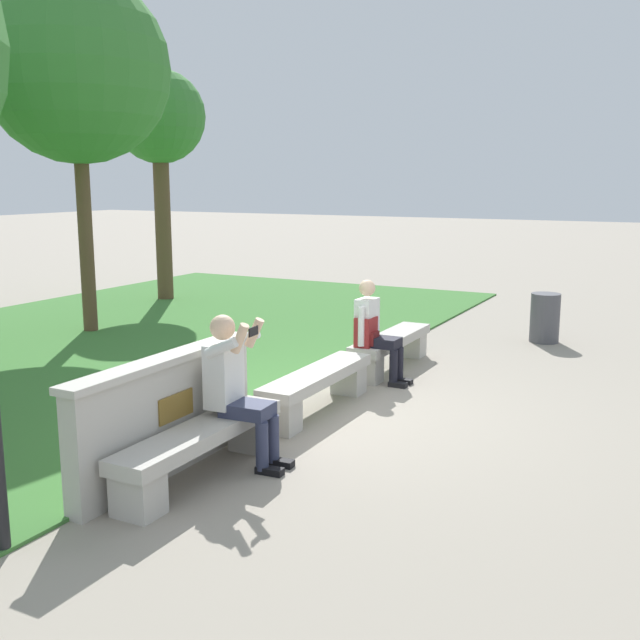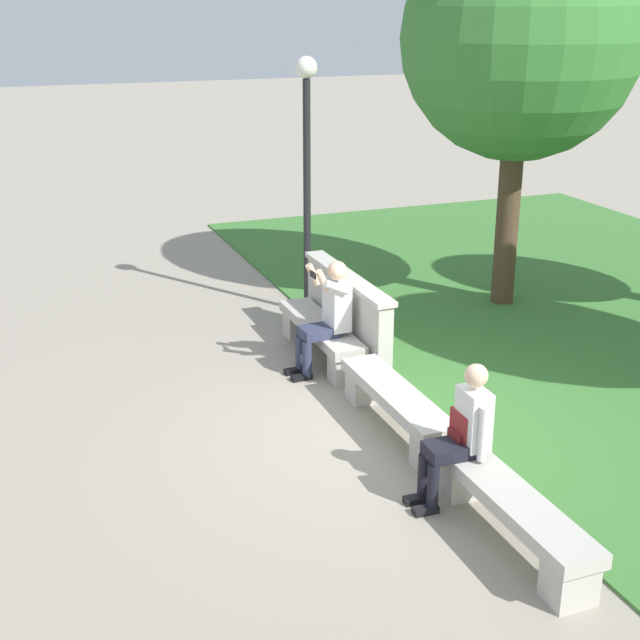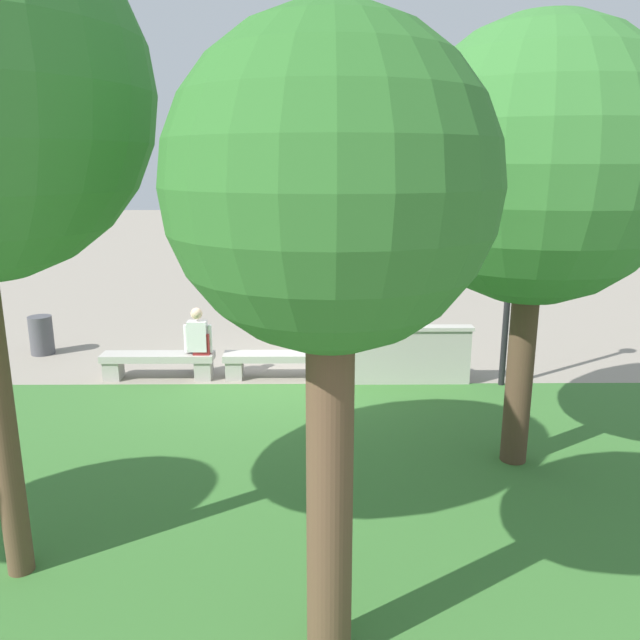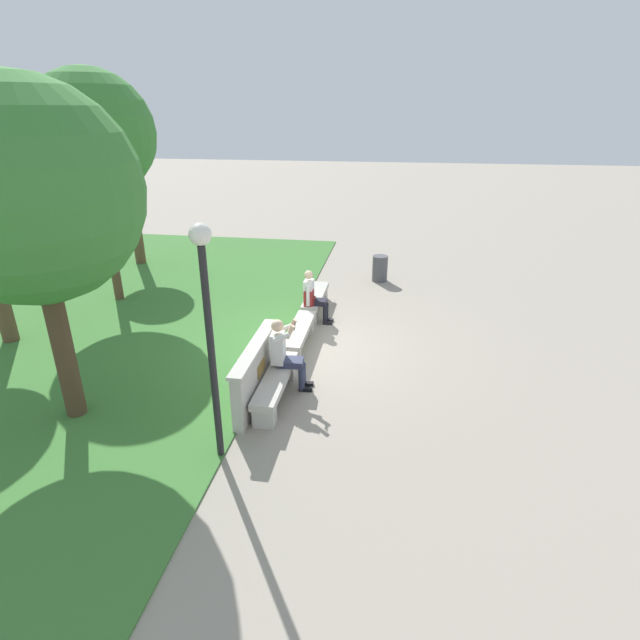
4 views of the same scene
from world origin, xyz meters
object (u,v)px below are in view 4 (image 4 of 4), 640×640
(person_photographer, at_px, (285,351))
(tree_left_background, at_px, (125,148))
(bench_mid, at_px, (316,299))
(trash_bin, at_px, (380,268))
(person_distant, at_px, (313,295))
(bench_main, at_px, (276,384))
(backpack, at_px, (309,298))
(lamp_post, at_px, (207,311))
(tree_behind_wall, at_px, (92,134))
(bench_near, at_px, (299,334))
(tree_right_background, at_px, (28,194))

(person_photographer, distance_m, tree_left_background, 9.83)
(bench_mid, bearing_deg, trash_bin, -29.32)
(bench_mid, bearing_deg, person_distant, -174.64)
(bench_mid, relative_size, tree_left_background, 0.42)
(bench_main, distance_m, person_distant, 3.48)
(bench_mid, distance_m, backpack, 0.83)
(tree_left_background, bearing_deg, trash_bin, -94.14)
(bench_mid, bearing_deg, lamp_post, 175.71)
(tree_behind_wall, relative_size, trash_bin, 7.43)
(bench_mid, relative_size, tree_behind_wall, 0.34)
(bench_near, distance_m, backpack, 1.36)
(tree_left_background, relative_size, trash_bin, 6.14)
(person_photographer, height_order, person_distant, person_photographer)
(bench_main, xyz_separation_m, person_photographer, (0.42, -0.08, 0.44))
(bench_main, bearing_deg, lamp_post, 165.05)
(backpack, relative_size, tree_behind_wall, 0.08)
(person_photographer, height_order, backpack, person_photographer)
(person_distant, height_order, lamp_post, lamp_post)
(bench_near, distance_m, tree_left_background, 8.84)
(bench_near, relative_size, bench_mid, 1.00)
(bench_main, xyz_separation_m, tree_right_background, (-0.98, 3.14, 3.28))
(trash_bin, bearing_deg, bench_near, 162.66)
(backpack, xyz_separation_m, tree_left_background, (3.94, 6.29, 2.95))
(lamp_post, bearing_deg, backpack, -4.75)
(bench_main, distance_m, bench_mid, 4.17)
(person_distant, distance_m, backpack, 0.11)
(bench_mid, bearing_deg, tree_behind_wall, 90.30)
(bench_main, height_order, trash_bin, trash_bin)
(bench_mid, height_order, backpack, backpack)
(bench_mid, relative_size, trash_bin, 2.55)
(person_distant, bearing_deg, person_photographer, -179.79)
(bench_main, bearing_deg, tree_right_background, 107.29)
(bench_near, xyz_separation_m, backpack, (1.32, 0.02, 0.33))
(person_distant, xyz_separation_m, tree_right_background, (-4.44, 3.21, 2.91))
(bench_near, xyz_separation_m, tree_behind_wall, (2.06, 5.26, 3.81))
(tree_behind_wall, relative_size, tree_left_background, 1.21)
(bench_near, height_order, bench_mid, same)
(bench_near, bearing_deg, trash_bin, -17.34)
(bench_near, bearing_deg, bench_main, 180.00)
(bench_main, xyz_separation_m, person_distant, (3.46, -0.07, 0.37))
(tree_left_background, distance_m, lamp_post, 10.79)
(tree_left_background, xyz_separation_m, tree_right_background, (-8.32, -3.16, 0.00))
(person_distant, relative_size, lamp_post, 0.37)
(tree_left_background, bearing_deg, tree_behind_wall, -161.98)
(trash_bin, bearing_deg, backpack, 156.30)
(lamp_post, bearing_deg, tree_left_background, 33.22)
(trash_bin, bearing_deg, tree_left_background, 85.86)
(bench_near, xyz_separation_m, bench_mid, (2.08, 0.00, 0.00))
(bench_near, distance_m, tree_right_background, 5.48)
(bench_mid, relative_size, lamp_post, 0.56)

